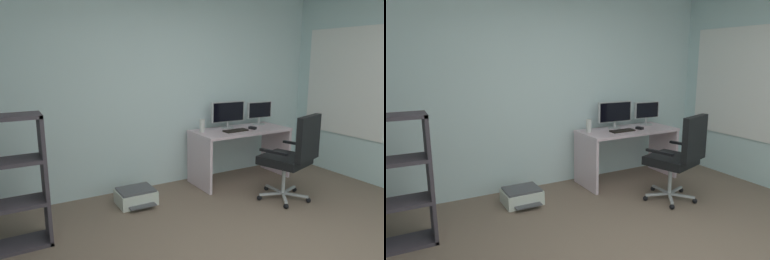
{
  "view_description": "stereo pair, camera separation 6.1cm",
  "coord_description": "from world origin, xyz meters",
  "views": [
    {
      "loc": [
        -1.77,
        -1.68,
        1.67
      ],
      "look_at": [
        0.19,
        1.77,
        0.86
      ],
      "focal_mm": 32.71,
      "sensor_mm": 36.0,
      "label": 1
    },
    {
      "loc": [
        -1.72,
        -1.71,
        1.67
      ],
      "look_at": [
        0.19,
        1.77,
        0.86
      ],
      "focal_mm": 32.71,
      "sensor_mm": 36.0,
      "label": 2
    }
  ],
  "objects": [
    {
      "name": "wall_back",
      "position": [
        0.0,
        2.49,
        1.28
      ],
      "size": [
        5.13,
        0.1,
        2.56
      ],
      "primitive_type": "cube",
      "color": "silver",
      "rests_on": "ground"
    },
    {
      "name": "window_pane",
      "position": [
        2.56,
        1.56,
        1.35
      ],
      "size": [
        0.01,
        1.2,
        1.42
      ],
      "primitive_type": "cube",
      "color": "white"
    },
    {
      "name": "window_frame",
      "position": [
        2.56,
        1.56,
        1.35
      ],
      "size": [
        0.02,
        1.28,
        1.5
      ],
      "primitive_type": "cube",
      "color": "white"
    },
    {
      "name": "desk",
      "position": [
        1.12,
        2.07,
        0.53
      ],
      "size": [
        1.35,
        0.61,
        0.72
      ],
      "color": "silver",
      "rests_on": "ground"
    },
    {
      "name": "monitor_main",
      "position": [
        1.01,
        2.21,
        0.94
      ],
      "size": [
        0.52,
        0.18,
        0.37
      ],
      "color": "#B2B5B7",
      "rests_on": "desk"
    },
    {
      "name": "monitor_secondary",
      "position": [
        1.57,
        2.21,
        0.92
      ],
      "size": [
        0.4,
        0.18,
        0.33
      ],
      "color": "#B2B5B7",
      "rests_on": "desk"
    },
    {
      "name": "keyboard",
      "position": [
        0.98,
        1.98,
        0.73
      ],
      "size": [
        0.34,
        0.14,
        0.02
      ],
      "primitive_type": "cube",
      "rotation": [
        0.0,
        0.0,
        0.03
      ],
      "color": "black",
      "rests_on": "desk"
    },
    {
      "name": "computer_mouse",
      "position": [
        1.27,
        1.99,
        0.74
      ],
      "size": [
        0.09,
        0.11,
        0.03
      ],
      "primitive_type": "cube",
      "rotation": [
        0.0,
        0.0,
        0.3
      ],
      "color": "black",
      "rests_on": "desk"
    },
    {
      "name": "desktop_speaker",
      "position": [
        0.57,
        2.16,
        0.81
      ],
      "size": [
        0.07,
        0.07,
        0.17
      ],
      "primitive_type": "cylinder",
      "color": "silver",
      "rests_on": "desk"
    },
    {
      "name": "office_chair",
      "position": [
        1.19,
        1.15,
        0.58
      ],
      "size": [
        0.66,
        0.69,
        1.05
      ],
      "color": "#B7BABC",
      "rests_on": "ground"
    },
    {
      "name": "printer",
      "position": [
        -0.44,
        1.99,
        0.09
      ],
      "size": [
        0.43,
        0.44,
        0.18
      ],
      "color": "silver",
      "rests_on": "ground"
    }
  ]
}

